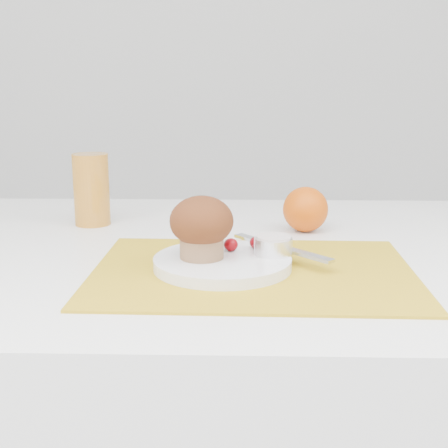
{
  "coord_description": "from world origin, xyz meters",
  "views": [
    {
      "loc": [
        0.02,
        -0.93,
        1.03
      ],
      "look_at": [
        -0.0,
        0.01,
        0.8
      ],
      "focal_mm": 50.0,
      "sensor_mm": 36.0,
      "label": 1
    }
  ],
  "objects_px": {
    "muffin": "(202,226)",
    "plate": "(222,263)",
    "orange": "(305,209)",
    "juice_glass": "(91,189)"
  },
  "relations": [
    {
      "from": "orange",
      "to": "muffin",
      "type": "relative_size",
      "value": 0.89
    },
    {
      "from": "plate",
      "to": "juice_glass",
      "type": "height_order",
      "value": "juice_glass"
    },
    {
      "from": "muffin",
      "to": "plate",
      "type": "bearing_deg",
      "value": 2.77
    },
    {
      "from": "plate",
      "to": "orange",
      "type": "distance_m",
      "value": 0.28
    },
    {
      "from": "orange",
      "to": "muffin",
      "type": "xyz_separation_m",
      "value": [
        -0.17,
        -0.24,
        0.03
      ]
    },
    {
      "from": "juice_glass",
      "to": "plate",
      "type": "bearing_deg",
      "value": -47.85
    },
    {
      "from": "juice_glass",
      "to": "muffin",
      "type": "relative_size",
      "value": 1.46
    },
    {
      "from": "orange",
      "to": "juice_glass",
      "type": "distance_m",
      "value": 0.4
    },
    {
      "from": "plate",
      "to": "muffin",
      "type": "relative_size",
      "value": 2.18
    },
    {
      "from": "juice_glass",
      "to": "muffin",
      "type": "bearing_deg",
      "value": -51.5
    }
  ]
}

